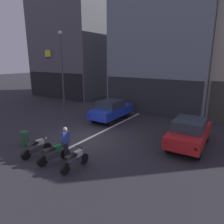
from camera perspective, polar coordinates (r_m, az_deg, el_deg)
ground_plane at (r=12.87m, az=-7.10°, el=-7.57°), size 120.00×120.00×0.00m
lane_centre_line at (r=17.62m, az=5.50°, el=-1.43°), size 0.20×18.00×0.01m
building_corner_left at (r=29.50m, az=-10.38°, el=17.59°), size 9.51×7.95×13.11m
building_mid_block at (r=22.66m, az=15.86°, el=15.33°), size 8.95×10.07×10.75m
car_blue_crossing_near at (r=16.43m, az=-0.19°, el=0.66°), size 1.78×4.11×1.64m
car_red_parked_kerbside at (r=12.20m, az=20.64°, el=-5.23°), size 1.84×4.14×1.64m
street_lamp at (r=19.66m, az=-13.70°, el=12.75°), size 0.36×0.36×7.22m
motorcycle_white_row_leftmost at (r=11.24m, az=-20.11°, el=-9.19°), size 0.55×1.66×0.98m
motorcycle_green_row_left_mid at (r=10.31m, az=-15.78°, el=-11.02°), size 0.66×1.61×0.98m
motorcycle_silver_row_centre at (r=9.53m, az=-10.16°, el=-12.87°), size 0.55×1.67×0.98m
person_by_motorcycles at (r=10.33m, az=-12.70°, el=-8.35°), size 0.29×0.40×1.67m
trash_bin at (r=12.77m, az=-23.02°, el=-6.79°), size 0.44×0.44×0.85m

